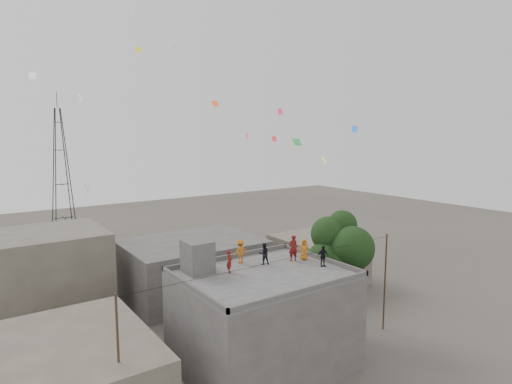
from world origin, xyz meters
TOP-DOWN VIEW (x-y plane):
  - ground at (0.00, 0.00)m, footprint 140.00×140.00m
  - main_building at (0.00, 0.00)m, footprint 10.00×8.00m
  - parapet at (0.00, 0.00)m, footprint 10.00×8.00m
  - stair_head_box at (-3.20, 2.60)m, footprint 1.60×1.80m
  - neighbor_west at (-11.00, 2.00)m, footprint 8.00×10.00m
  - neighbor_north at (2.00, 14.00)m, footprint 12.00×9.00m
  - neighbor_northwest at (-10.00, 16.00)m, footprint 9.00×8.00m
  - neighbor_east at (14.00, 10.00)m, footprint 7.00×8.00m
  - tree at (7.37, 0.60)m, footprint 4.90×4.60m
  - utility_line at (0.50, -1.25)m, footprint 20.12×0.62m
  - transmission_tower at (-4.00, 40.00)m, footprint 2.97×2.97m
  - person_red_adult at (3.24, 1.04)m, footprint 0.74×0.59m
  - person_orange_child at (4.03, 0.81)m, footprint 0.84×0.72m
  - person_dark_child at (1.16, 1.54)m, footprint 0.84×0.74m
  - person_dark_adult at (4.03, -1.05)m, footprint 0.87×0.52m
  - person_orange_adult at (0.02, 2.68)m, footprint 1.03×0.60m
  - person_red_child at (-1.64, 1.34)m, footprint 0.55×0.63m
  - kites at (0.66, 6.47)m, footprint 19.92×18.52m

SIDE VIEW (x-z plane):
  - ground at x=0.00m, z-range 0.00..0.00m
  - neighbor_west at x=-11.00m, z-range 0.00..4.00m
  - neighbor_east at x=14.00m, z-range 0.00..4.40m
  - neighbor_north at x=2.00m, z-range 0.00..5.00m
  - main_building at x=0.00m, z-range 0.00..6.10m
  - neighbor_northwest at x=-10.00m, z-range 0.00..7.00m
  - utility_line at x=0.50m, z-range 0.13..7.53m
  - tree at x=7.37m, z-range 1.55..10.65m
  - parapet at x=0.00m, z-range 6.10..6.40m
  - person_dark_adult at x=4.03m, z-range 6.10..7.49m
  - person_dark_child at x=1.16m, z-range 6.10..7.54m
  - person_orange_child at x=4.03m, z-range 6.10..7.55m
  - person_red_child at x=-1.64m, z-range 6.10..7.56m
  - person_orange_adult at x=0.02m, z-range 6.10..7.70m
  - person_red_adult at x=3.24m, z-range 6.10..7.89m
  - stair_head_box at x=-3.20m, z-range 6.10..8.10m
  - transmission_tower at x=-4.00m, z-range -0.93..19.07m
  - kites at x=0.66m, z-range 10.21..21.85m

